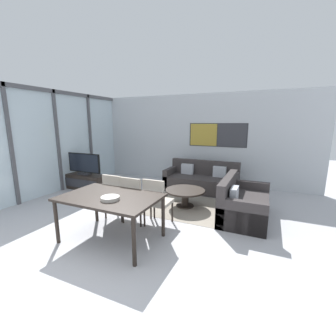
% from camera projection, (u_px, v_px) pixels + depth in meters
% --- Properties ---
extents(ground_plane, '(24.00, 24.00, 0.00)m').
position_uv_depth(ground_plane, '(75.00, 269.00, 3.01)').
color(ground_plane, '#B2B2B7').
extents(wall_back, '(7.37, 0.09, 2.80)m').
position_uv_depth(wall_back, '(195.00, 139.00, 7.21)').
color(wall_back, silver).
rests_on(wall_back, ground_plane).
extents(window_wall_left, '(0.07, 5.04, 2.80)m').
position_uv_depth(window_wall_left, '(57.00, 137.00, 6.23)').
color(window_wall_left, silver).
rests_on(window_wall_left, ground_plane).
extents(area_rug, '(2.27, 1.70, 0.01)m').
position_uv_depth(area_rug, '(185.00, 206.00, 5.27)').
color(area_rug, gray).
rests_on(area_rug, ground_plane).
extents(tv_console, '(1.32, 0.43, 0.44)m').
position_uv_depth(tv_console, '(85.00, 182.00, 6.59)').
color(tv_console, black).
rests_on(tv_console, ground_plane).
extents(television, '(1.15, 0.20, 0.63)m').
position_uv_depth(television, '(84.00, 164.00, 6.49)').
color(television, '#2D2D33').
rests_on(television, tv_console).
extents(sofa_main, '(2.02, 0.88, 0.83)m').
position_uv_depth(sofa_main, '(202.00, 181.00, 6.46)').
color(sofa_main, '#383333').
rests_on(sofa_main, ground_plane).
extents(sofa_side, '(0.88, 1.58, 0.83)m').
position_uv_depth(sofa_side, '(241.00, 204.00, 4.63)').
color(sofa_side, '#383333').
rests_on(sofa_side, ground_plane).
extents(coffee_table, '(0.91, 0.91, 0.41)m').
position_uv_depth(coffee_table, '(185.00, 194.00, 5.21)').
color(coffee_table, black).
rests_on(coffee_table, ground_plane).
extents(dining_table, '(1.59, 1.03, 0.76)m').
position_uv_depth(dining_table, '(110.00, 200.00, 3.65)').
color(dining_table, black).
rests_on(dining_table, ground_plane).
extents(dining_chair_left, '(0.46, 0.46, 0.93)m').
position_uv_depth(dining_chair_left, '(116.00, 193.00, 4.53)').
color(dining_chair_left, '#B2A899').
rests_on(dining_chair_left, ground_plane).
extents(dining_chair_centre, '(0.46, 0.46, 0.93)m').
position_uv_depth(dining_chair_centre, '(135.00, 197.00, 4.32)').
color(dining_chair_centre, '#B2A899').
rests_on(dining_chair_centre, ground_plane).
extents(dining_chair_right, '(0.46, 0.46, 0.93)m').
position_uv_depth(dining_chair_right, '(157.00, 199.00, 4.18)').
color(dining_chair_right, '#B2A899').
rests_on(dining_chair_right, ground_plane).
extents(fruit_bowl, '(0.29, 0.29, 0.05)m').
position_uv_depth(fruit_bowl, '(110.00, 198.00, 3.45)').
color(fruit_bowl, '#B7B2A8').
rests_on(fruit_bowl, dining_table).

